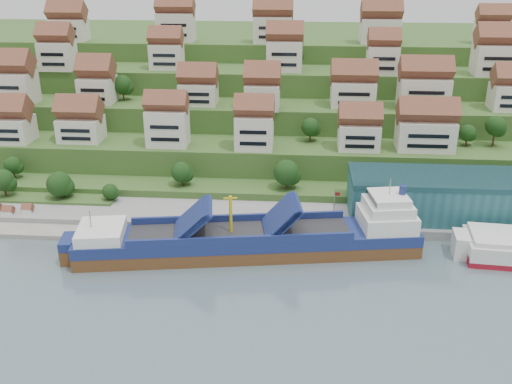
{
  "coord_description": "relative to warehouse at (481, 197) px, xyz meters",
  "views": [
    {
      "loc": [
        9.38,
        -106.88,
        59.54
      ],
      "look_at": [
        0.21,
        14.0,
        8.0
      ],
      "focal_mm": 40.0,
      "sensor_mm": 36.0,
      "label": 1
    }
  ],
  "objects": [
    {
      "name": "beach_huts",
      "position": [
        -112.0,
        -6.25,
        -5.1
      ],
      "size": [
        14.4,
        3.7,
        2.2
      ],
      "color": "white",
      "rests_on": "pebble_beach"
    },
    {
      "name": "cargo_ship",
      "position": [
        -50.26,
        -17.23,
        -4.12
      ],
      "size": [
        72.68,
        22.02,
        15.85
      ],
      "rotation": [
        0.0,
        0.0,
        0.15
      ],
      "color": "brown",
      "rests_on": "ground"
    },
    {
      "name": "quay",
      "position": [
        -32.0,
        -2.0,
        -6.1
      ],
      "size": [
        180.0,
        14.0,
        2.2
      ],
      "primitive_type": "cube",
      "color": "gray",
      "rests_on": "ground"
    },
    {
      "name": "warehouse",
      "position": [
        0.0,
        0.0,
        0.0
      ],
      "size": [
        60.0,
        15.0,
        10.0
      ],
      "primitive_type": "cube",
      "color": "#235960",
      "rests_on": "quay"
    },
    {
      "name": "pebble_beach",
      "position": [
        -110.0,
        -5.0,
        -6.7
      ],
      "size": [
        45.0,
        20.0,
        1.0
      ],
      "primitive_type": "cube",
      "color": "gray",
      "rests_on": "ground"
    },
    {
      "name": "flagpole",
      "position": [
        -33.89,
        -7.0,
        -0.32
      ],
      "size": [
        1.28,
        0.16,
        8.0
      ],
      "color": "gray",
      "rests_on": "quay"
    },
    {
      "name": "hillside_trees",
      "position": [
        -62.14,
        28.43,
        9.8
      ],
      "size": [
        140.38,
        62.51,
        30.98
      ],
      "color": "#1B4115",
      "rests_on": "ground"
    },
    {
      "name": "hillside_village",
      "position": [
        -55.44,
        44.33,
        17.53
      ],
      "size": [
        159.18,
        62.38,
        29.24
      ],
      "color": "silver",
      "rests_on": "ground"
    },
    {
      "name": "hillside",
      "position": [
        -52.0,
        86.55,
        3.46
      ],
      "size": [
        260.0,
        128.0,
        31.0
      ],
      "color": "#2D4C1E",
      "rests_on": "ground"
    },
    {
      "name": "ground",
      "position": [
        -52.0,
        -17.0,
        -7.2
      ],
      "size": [
        300.0,
        300.0,
        0.0
      ],
      "primitive_type": "plane",
      "color": "slate",
      "rests_on": "ground"
    }
  ]
}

